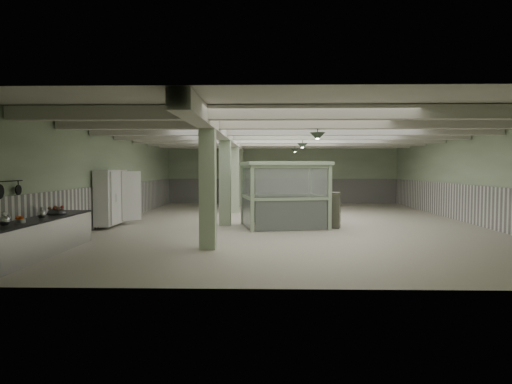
{
  "coord_description": "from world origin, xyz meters",
  "views": [
    {
      "loc": [
        -0.93,
        -18.01,
        2.15
      ],
      "look_at": [
        -1.32,
        -1.76,
        1.3
      ],
      "focal_mm": 32.0,
      "sensor_mm": 36.0,
      "label": 1
    }
  ],
  "objects_px": {
    "walkin_cooler": "(112,200)",
    "filing_cabinet": "(334,210)",
    "prep_counter": "(39,237)",
    "guard_booth": "(284,182)"
  },
  "relations": [
    {
      "from": "filing_cabinet",
      "to": "prep_counter",
      "type": "bearing_deg",
      "value": -131.92
    },
    {
      "from": "prep_counter",
      "to": "filing_cabinet",
      "type": "xyz_separation_m",
      "value": [
        8.03,
        5.4,
        0.18
      ]
    },
    {
      "from": "prep_counter",
      "to": "walkin_cooler",
      "type": "bearing_deg",
      "value": 90.86
    },
    {
      "from": "guard_booth",
      "to": "filing_cabinet",
      "type": "bearing_deg",
      "value": -17.5
    },
    {
      "from": "guard_booth",
      "to": "prep_counter",
      "type": "bearing_deg",
      "value": -149.34
    },
    {
      "from": "walkin_cooler",
      "to": "filing_cabinet",
      "type": "height_order",
      "value": "walkin_cooler"
    },
    {
      "from": "walkin_cooler",
      "to": "guard_booth",
      "type": "height_order",
      "value": "guard_booth"
    },
    {
      "from": "prep_counter",
      "to": "filing_cabinet",
      "type": "distance_m",
      "value": 9.68
    },
    {
      "from": "walkin_cooler",
      "to": "filing_cabinet",
      "type": "relative_size",
      "value": 1.68
    },
    {
      "from": "prep_counter",
      "to": "filing_cabinet",
      "type": "bearing_deg",
      "value": 33.9
    }
  ]
}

